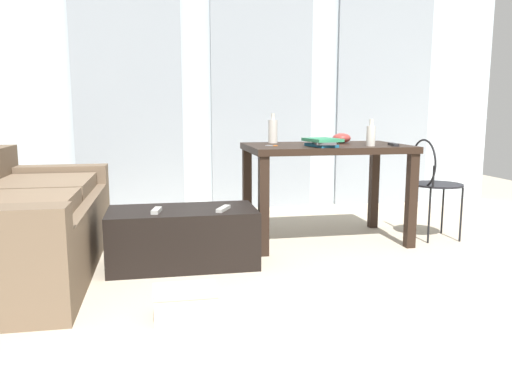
{
  "coord_description": "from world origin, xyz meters",
  "views": [
    {
      "loc": [
        -1.09,
        -1.98,
        1.05
      ],
      "look_at": [
        -0.36,
        1.75,
        0.42
      ],
      "focal_mm": 35.6,
      "sensor_mm": 36.0,
      "label": 1
    }
  ],
  "objects": [
    {
      "name": "curtains",
      "position": [
        0.0,
        3.28,
        1.21
      ],
      "size": [
        3.78,
        0.03,
        2.41
      ],
      "color": "#99A3AD",
      "rests_on": "ground"
    },
    {
      "name": "craft_table",
      "position": [
        0.21,
        1.83,
        0.66
      ],
      "size": [
        1.24,
        0.78,
        0.77
      ],
      "color": "black",
      "rests_on": "ground"
    },
    {
      "name": "book_stack",
      "position": [
        0.12,
        1.62,
        0.8
      ],
      "size": [
        0.26,
        0.33,
        0.06
      ],
      "color": "#1E668C",
      "rests_on": "craft_table"
    },
    {
      "name": "shoebox",
      "position": [
        -0.97,
        0.47,
        0.08
      ],
      "size": [
        0.32,
        0.22,
        0.16
      ],
      "color": "beige",
      "rests_on": "ground"
    },
    {
      "name": "bowl",
      "position": [
        0.4,
        1.97,
        0.81
      ],
      "size": [
        0.15,
        0.15,
        0.08
      ],
      "primitive_type": "ellipsoid",
      "color": "#9E3833",
      "rests_on": "craft_table"
    },
    {
      "name": "ground_plane",
      "position": [
        0.0,
        1.28,
        0.0
      ],
      "size": [
        8.08,
        8.08,
        0.0
      ],
      "primitive_type": "plane",
      "color": "beige"
    },
    {
      "name": "bottle_far",
      "position": [
        -0.16,
        2.09,
        0.87
      ],
      "size": [
        0.07,
        0.07,
        0.24
      ],
      "color": "beige",
      "rests_on": "craft_table"
    },
    {
      "name": "wall_back",
      "position": [
        0.0,
        3.37,
        1.32
      ],
      "size": [
        5.32,
        0.1,
        2.63
      ],
      "primitive_type": "cube",
      "color": "silver",
      "rests_on": "ground"
    },
    {
      "name": "tv_remote_secondary",
      "position": [
        -1.11,
        1.29,
        0.4
      ],
      "size": [
        0.07,
        0.15,
        0.03
      ],
      "primitive_type": "cube",
      "rotation": [
        0.0,
        0.0,
        -0.21
      ],
      "color": "#B7B7B2",
      "rests_on": "coffee_table"
    },
    {
      "name": "coffee_table",
      "position": [
        -0.94,
        1.37,
        0.19
      ],
      "size": [
        0.98,
        0.49,
        0.39
      ],
      "color": "black",
      "rests_on": "ground"
    },
    {
      "name": "bottle_near",
      "position": [
        0.49,
        1.61,
        0.85
      ],
      "size": [
        0.07,
        0.07,
        0.2
      ],
      "color": "beige",
      "rests_on": "craft_table"
    },
    {
      "name": "tv_remote_on_table",
      "position": [
        0.68,
        1.61,
        0.78
      ],
      "size": [
        0.08,
        0.19,
        0.02
      ],
      "primitive_type": "cube",
      "rotation": [
        0.0,
        0.0,
        -0.2
      ],
      "color": "#232326",
      "rests_on": "craft_table"
    },
    {
      "name": "wire_chair",
      "position": [
        1.06,
        1.71,
        0.51
      ],
      "size": [
        0.39,
        0.39,
        0.81
      ],
      "color": "black",
      "rests_on": "ground"
    },
    {
      "name": "scissors",
      "position": [
        -0.23,
        1.76,
        0.77
      ],
      "size": [
        0.09,
        0.09,
        0.0
      ],
      "color": "#9EA0A5",
      "rests_on": "craft_table"
    },
    {
      "name": "couch",
      "position": [
        -2.0,
        1.46,
        0.31
      ],
      "size": [
        0.93,
        2.02,
        0.76
      ],
      "color": "brown",
      "rests_on": "ground"
    },
    {
      "name": "tv_remote_primary",
      "position": [
        -0.67,
        1.28,
        0.4
      ],
      "size": [
        0.12,
        0.18,
        0.02
      ],
      "primitive_type": "cube",
      "rotation": [
        0.0,
        0.0,
        -0.47
      ],
      "color": "#B7B7B2",
      "rests_on": "coffee_table"
    }
  ]
}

